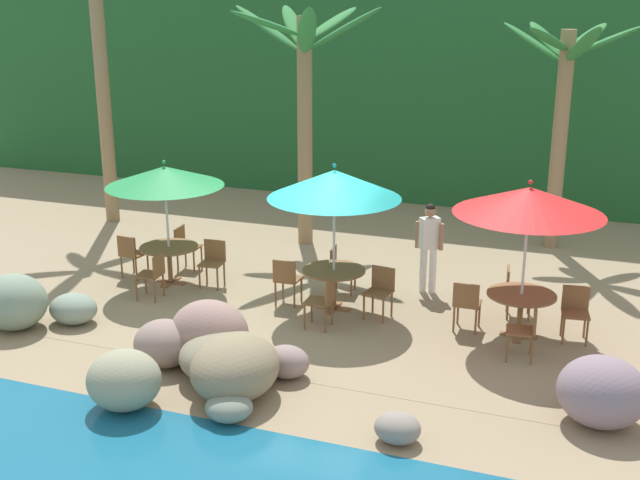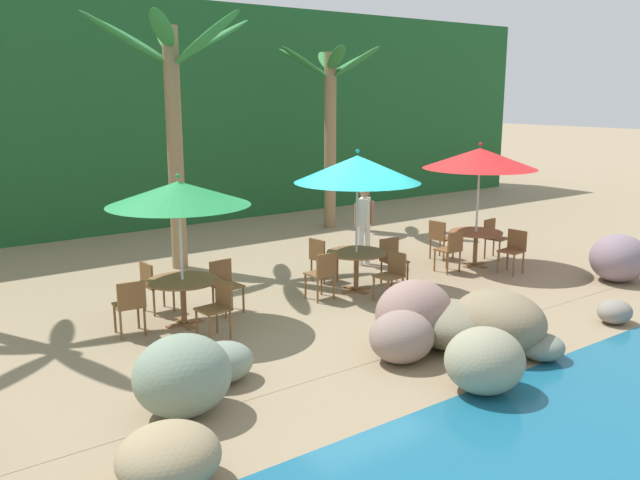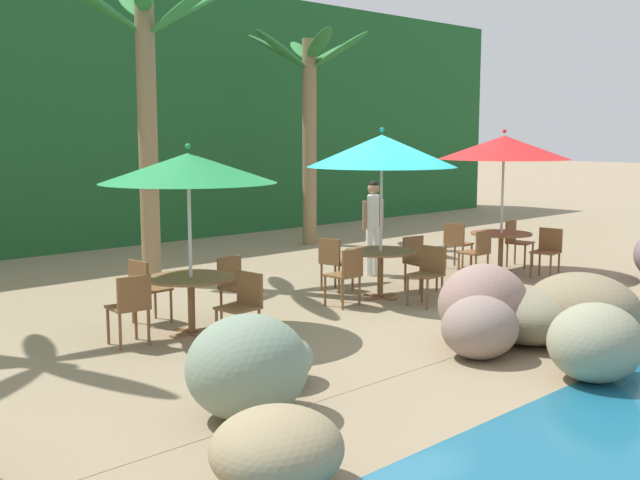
% 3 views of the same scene
% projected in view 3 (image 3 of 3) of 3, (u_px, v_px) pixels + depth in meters
% --- Properties ---
extents(ground_plane, '(120.00, 120.00, 0.00)m').
position_uv_depth(ground_plane, '(368.00, 303.00, 11.60)').
color(ground_plane, '#937F60').
extents(terrace_deck, '(18.00, 5.20, 0.01)m').
position_uv_depth(terrace_deck, '(368.00, 303.00, 11.60)').
color(terrace_deck, '#937F60').
rests_on(terrace_deck, ground).
extents(foliage_backdrop, '(28.00, 2.40, 6.00)m').
position_uv_depth(foliage_backdrop, '(77.00, 113.00, 17.63)').
color(foliage_backdrop, '#1E5628').
rests_on(foliage_backdrop, ground).
extents(rock_seawall, '(15.73, 3.16, 0.98)m').
position_uv_depth(rock_seawall, '(502.00, 315.00, 9.06)').
color(rock_seawall, '#8F7560').
rests_on(rock_seawall, ground).
extents(umbrella_green, '(2.19, 2.19, 2.40)m').
position_uv_depth(umbrella_green, '(188.00, 168.00, 9.53)').
color(umbrella_green, silver).
rests_on(umbrella_green, ground).
extents(dining_table_green, '(1.10, 1.10, 0.74)m').
position_uv_depth(dining_table_green, '(191.00, 286.00, 9.73)').
color(dining_table_green, brown).
rests_on(dining_table_green, ground).
extents(chair_green_seaward, '(0.46, 0.47, 0.87)m').
position_uv_depth(chair_green_seaward, '(235.00, 284.00, 10.45)').
color(chair_green_seaward, brown).
rests_on(chair_green_seaward, ground).
extents(chair_green_inland, '(0.45, 0.44, 0.87)m').
position_uv_depth(chair_green_inland, '(146.00, 286.00, 10.25)').
color(chair_green_inland, brown).
rests_on(chair_green_inland, ground).
extents(chair_green_left, '(0.46, 0.47, 0.87)m').
position_uv_depth(chair_green_left, '(131.00, 305.00, 9.16)').
color(chair_green_left, brown).
rests_on(chair_green_left, ground).
extents(chair_green_right, '(0.46, 0.46, 0.87)m').
position_uv_depth(chair_green_right, '(243.00, 303.00, 9.26)').
color(chair_green_right, brown).
rests_on(chair_green_right, ground).
extents(umbrella_teal, '(2.28, 2.28, 2.61)m').
position_uv_depth(umbrella_teal, '(382.00, 151.00, 11.70)').
color(umbrella_teal, silver).
rests_on(umbrella_teal, ground).
extents(dining_table_teal, '(1.10, 1.10, 0.74)m').
position_uv_depth(dining_table_teal, '(381.00, 259.00, 11.92)').
color(dining_table_teal, brown).
rests_on(dining_table_teal, ground).
extents(chair_teal_seaward, '(0.48, 0.48, 0.87)m').
position_uv_depth(chair_teal_seaward, '(417.00, 259.00, 12.50)').
color(chair_teal_seaward, brown).
rests_on(chair_teal_seaward, ground).
extents(chair_teal_inland, '(0.47, 0.47, 0.87)m').
position_uv_depth(chair_teal_inland, '(334.00, 260.00, 12.40)').
color(chair_teal_inland, brown).
rests_on(chair_teal_inland, ground).
extents(chair_teal_left, '(0.43, 0.43, 0.87)m').
position_uv_depth(chair_teal_left, '(347.00, 273.00, 11.28)').
color(chair_teal_left, brown).
rests_on(chair_teal_left, ground).
extents(chair_teal_right, '(0.44, 0.43, 0.87)m').
position_uv_depth(chair_teal_right, '(429.00, 271.00, 11.41)').
color(chair_teal_right, brown).
rests_on(chair_teal_right, ground).
extents(umbrella_red, '(2.34, 2.34, 2.60)m').
position_uv_depth(umbrella_red, '(504.00, 148.00, 13.84)').
color(umbrella_red, silver).
rests_on(umbrella_red, ground).
extents(dining_table_red, '(1.10, 1.10, 0.74)m').
position_uv_depth(dining_table_red, '(501.00, 240.00, 14.07)').
color(dining_table_red, brown).
rests_on(dining_table_red, ground).
extents(chair_red_seaward, '(0.48, 0.48, 0.87)m').
position_uv_depth(chair_red_seaward, '(516.00, 240.00, 14.80)').
color(chair_red_seaward, brown).
rests_on(chair_red_seaward, ground).
extents(chair_red_inland, '(0.48, 0.48, 0.87)m').
position_uv_depth(chair_red_inland, '(457.00, 242.00, 14.53)').
color(chair_red_inland, brown).
rests_on(chair_red_inland, ground).
extents(chair_red_left, '(0.42, 0.43, 0.87)m').
position_uv_depth(chair_red_left, '(478.00, 250.00, 13.43)').
color(chair_red_left, brown).
rests_on(chair_red_left, ground).
extents(chair_red_right, '(0.47, 0.47, 0.87)m').
position_uv_depth(chair_red_right, '(548.00, 249.00, 13.62)').
color(chair_red_right, brown).
rests_on(chair_red_right, ground).
extents(palm_tree_second, '(3.46, 3.36, 5.12)m').
position_uv_depth(palm_tree_second, '(144.00, 73.00, 12.73)').
color(palm_tree_second, olive).
rests_on(palm_tree_second, ground).
extents(palm_tree_third, '(2.86, 2.75, 4.78)m').
position_uv_depth(palm_tree_third, '(309.00, 101.00, 17.44)').
color(palm_tree_third, olive).
rests_on(palm_tree_third, ground).
extents(waiter_in_white, '(0.52, 0.37, 1.70)m').
position_uv_depth(waiter_in_white, '(373.00, 221.00, 13.80)').
color(waiter_in_white, white).
rests_on(waiter_in_white, ground).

